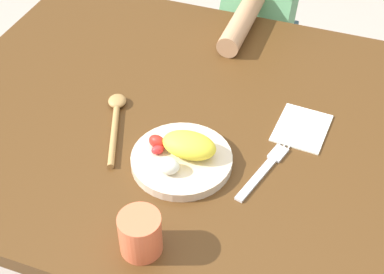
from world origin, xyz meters
name	(u,v)px	position (x,y,z in m)	size (l,w,h in m)	color
dining_table	(217,151)	(0.00, 0.00, 0.67)	(1.27, 0.90, 0.76)	#4F3015
plate	(183,156)	(-0.03, -0.14, 0.78)	(0.20, 0.20, 0.07)	beige
fork	(266,168)	(0.13, -0.09, 0.76)	(0.08, 0.21, 0.01)	silver
spoon	(116,117)	(-0.21, -0.06, 0.77)	(0.11, 0.22, 0.02)	#AC8048
drinking_cup	(140,234)	(-0.03, -0.35, 0.80)	(0.07, 0.07, 0.08)	#ED6B45
person	(258,47)	(-0.06, 0.59, 0.56)	(0.20, 0.48, 1.04)	#374E5A
napkin	(302,128)	(0.17, 0.05, 0.76)	(0.11, 0.13, 0.00)	white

